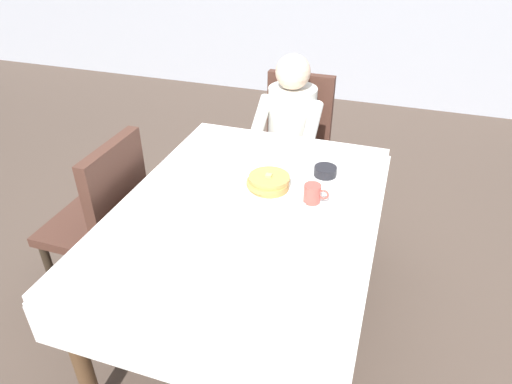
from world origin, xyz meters
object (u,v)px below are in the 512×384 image
plate_breakfast (268,188)px  fork_left_of_plate (228,185)px  chair_diner (295,137)px  diner_person (290,127)px  bowl_butter (325,171)px  chair_left_side (105,213)px  dining_table_main (248,222)px  cup_coffee (313,194)px  spoon_near_edge (254,228)px  breakfast_stack (269,182)px  knife_right_of_plate (308,199)px

plate_breakfast → fork_left_of_plate: 0.19m
chair_diner → diner_person: bearing=90.0°
bowl_butter → chair_left_side: bearing=-160.4°
dining_table_main → chair_left_side: size_ratio=1.64×
chair_diner → diner_person: (-0.00, -0.16, 0.14)m
cup_coffee → bowl_butter: (0.01, 0.25, -0.02)m
diner_person → bowl_butter: bearing=118.0°
cup_coffee → spoon_near_edge: size_ratio=0.75×
fork_left_of_plate → breakfast_stack: bearing=-91.3°
chair_diner → bowl_butter: bearing=113.2°
chair_diner → breakfast_stack: (0.12, -1.02, 0.25)m
breakfast_stack → fork_left_of_plate: size_ratio=1.13×
chair_diner → spoon_near_edge: size_ratio=6.20×
chair_left_side → bowl_butter: 1.13m
diner_person → cup_coffee: diner_person is taller
chair_left_side → fork_left_of_plate: bearing=-77.9°
dining_table_main → chair_diner: bearing=93.5°
cup_coffee → fork_left_of_plate: 0.41m
chair_left_side → plate_breakfast: bearing=-79.3°
plate_breakfast → cup_coffee: (0.21, -0.03, 0.03)m
plate_breakfast → dining_table_main: bearing=-107.5°
breakfast_stack → fork_left_of_plate: (-0.19, -0.02, -0.04)m
chair_left_side → fork_left_of_plate: size_ratio=5.17×
chair_left_side → cup_coffee: (1.03, 0.12, 0.25)m
plate_breakfast → spoon_near_edge: size_ratio=1.87×
chair_diner → fork_left_of_plate: 1.06m
plate_breakfast → spoon_near_edge: bearing=-84.6°
breakfast_stack → diner_person: bearing=98.0°
dining_table_main → breakfast_stack: size_ratio=7.47×
chair_diner → breakfast_stack: size_ratio=4.56×
spoon_near_edge → chair_diner: bearing=87.5°
chair_left_side → bowl_butter: chair_left_side is taller
plate_breakfast → spoon_near_edge: (0.03, -0.30, -0.01)m
dining_table_main → chair_left_side: chair_left_side is taller
chair_diner → breakfast_stack: bearing=96.8°
chair_diner → breakfast_stack: chair_diner is taller
diner_person → knife_right_of_plate: 0.93m
breakfast_stack → bowl_butter: 0.31m
spoon_near_edge → chair_left_side: bearing=161.5°
plate_breakfast → fork_left_of_plate: bearing=-174.0°
chair_diner → cup_coffee: 1.13m
chair_left_side → plate_breakfast: size_ratio=3.32×
cup_coffee → knife_right_of_plate: (-0.02, 0.01, -0.04)m
fork_left_of_plate → knife_right_of_plate: (0.38, 0.00, 0.00)m
breakfast_stack → fork_left_of_plate: breakfast_stack is taller
chair_diner → plate_breakfast: chair_diner is taller
bowl_butter → fork_left_of_plate: (-0.41, -0.24, -0.02)m
bowl_butter → dining_table_main: bearing=-126.2°
dining_table_main → chair_diner: (-0.07, 1.17, -0.12)m
plate_breakfast → bowl_butter: 0.31m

